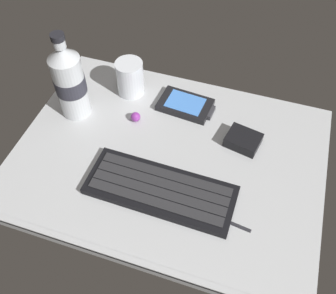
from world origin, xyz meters
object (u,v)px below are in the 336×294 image
Objects in this scene: juice_cup at (130,79)px; charger_block at (243,140)px; water_bottle at (69,81)px; handheld_device at (186,105)px; stylus_pen at (227,220)px; keyboard at (161,190)px; trackball_mouse at (136,117)px.

juice_cup is 29.80cm from charger_block.
water_bottle is 2.97× the size of charger_block.
stylus_pen is (15.51, -25.74, -0.38)cm from handheld_device.
handheld_device reaches higher than stylus_pen.
keyboard is at bearing -30.05° from water_bottle.
handheld_device is 0.64× the size of water_bottle.
juice_cup reaches higher than charger_block.
handheld_device is 14.36cm from juice_cup.
charger_block is (12.82, 16.92, 0.39)cm from keyboard.
charger_block is 3.18× the size of trackball_mouse.
trackball_mouse is at bearing 125.34° from keyboard.
trackball_mouse is (4.43, -8.46, -2.81)cm from juice_cup.
stylus_pen is at bearing -87.58° from charger_block.
water_bottle reaches higher than stylus_pen.
water_bottle is at bearing -133.74° from juice_cup.
keyboard reaches higher than stylus_pen.
juice_cup is 14.64cm from water_bottle.
juice_cup is at bearing 165.06° from charger_block.
trackball_mouse is 0.23× the size of stylus_pen.
juice_cup is at bearing 117.65° from trackball_mouse.
juice_cup is 0.41× the size of water_bottle.
juice_cup is 9.95cm from trackball_mouse.
water_bottle is 2.19× the size of stylus_pen.
water_bottle is at bearing -176.61° from charger_block.
handheld_device is at bearing 155.70° from charger_block.
trackball_mouse is at bearing -142.01° from handheld_device.
charger_block reaches higher than stylus_pen.
keyboard is 3.44× the size of juice_cup.
handheld_device is 16.14cm from charger_block.
juice_cup is (-15.85, 24.57, 3.10)cm from keyboard.
juice_cup is 39.97cm from stylus_pen.
charger_block is 24.25cm from trackball_mouse.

